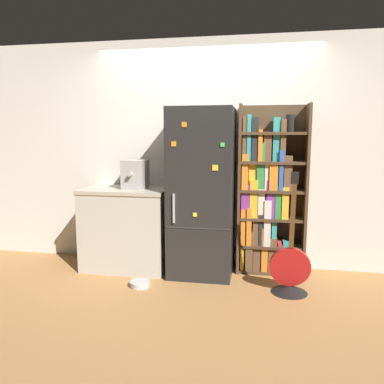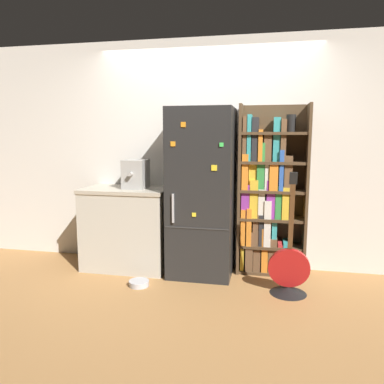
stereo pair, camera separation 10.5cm
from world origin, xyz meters
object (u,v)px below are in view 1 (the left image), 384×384
Objects in this scene: espresso_machine at (135,174)px; pet_bowl at (140,283)px; bookshelf at (267,197)px; guitar at (290,276)px; refrigerator at (202,193)px.

espresso_machine is 1.20m from pet_bowl.
guitar is (0.23, -0.57, -0.68)m from bookshelf.
bookshelf reaches higher than refrigerator.
guitar is at bearing -23.18° from refrigerator.
bookshelf is at bearing 14.39° from refrigerator.
espresso_machine is 1.96m from guitar.
bookshelf is 8.94× the size of pet_bowl.
refrigerator is at bearing -1.27° from espresso_machine.
guitar is at bearing -13.76° from espresso_machine.
bookshelf reaches higher than pet_bowl.
refrigerator reaches higher than espresso_machine.
bookshelf reaches higher than espresso_machine.
espresso_machine is (-0.76, 0.02, 0.19)m from refrigerator.
guitar is 5.79× the size of pet_bowl.
espresso_machine is 0.28× the size of guitar.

